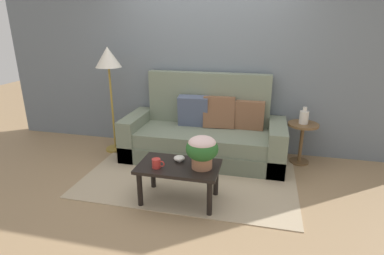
{
  "coord_description": "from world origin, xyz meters",
  "views": [
    {
      "loc": [
        0.82,
        -3.3,
        1.83
      ],
      "look_at": [
        0.02,
        0.03,
        0.65
      ],
      "focal_mm": 28.88,
      "sensor_mm": 36.0,
      "label": 1
    }
  ],
  "objects_px": {
    "coffee_table": "(179,171)",
    "floor_lamp": "(109,65)",
    "potted_plant": "(202,149)",
    "table_vase": "(304,117)",
    "couch": "(205,134)",
    "snack_bowl": "(179,158)",
    "side_table": "(302,136)",
    "coffee_mug": "(157,163)"
  },
  "relations": [
    {
      "from": "coffee_table",
      "to": "floor_lamp",
      "type": "relative_size",
      "value": 0.56
    },
    {
      "from": "floor_lamp",
      "to": "potted_plant",
      "type": "height_order",
      "value": "floor_lamp"
    },
    {
      "from": "coffee_table",
      "to": "table_vase",
      "type": "relative_size",
      "value": 3.77
    },
    {
      "from": "couch",
      "to": "coffee_table",
      "type": "xyz_separation_m",
      "value": [
        -0.05,
        -1.17,
        0.01
      ]
    },
    {
      "from": "snack_bowl",
      "to": "table_vase",
      "type": "relative_size",
      "value": 0.54
    },
    {
      "from": "couch",
      "to": "side_table",
      "type": "bearing_deg",
      "value": 5.38
    },
    {
      "from": "couch",
      "to": "side_table",
      "type": "height_order",
      "value": "couch"
    },
    {
      "from": "couch",
      "to": "coffee_mug",
      "type": "height_order",
      "value": "couch"
    },
    {
      "from": "couch",
      "to": "floor_lamp",
      "type": "distance_m",
      "value": 1.64
    },
    {
      "from": "coffee_mug",
      "to": "potted_plant",
      "type": "bearing_deg",
      "value": 13.72
    },
    {
      "from": "floor_lamp",
      "to": "potted_plant",
      "type": "xyz_separation_m",
      "value": [
        1.55,
        -1.12,
        -0.64
      ]
    },
    {
      "from": "side_table",
      "to": "table_vase",
      "type": "height_order",
      "value": "table_vase"
    },
    {
      "from": "snack_bowl",
      "to": "coffee_mug",
      "type": "bearing_deg",
      "value": -132.29
    },
    {
      "from": "table_vase",
      "to": "couch",
      "type": "bearing_deg",
      "value": -174.63
    },
    {
      "from": "floor_lamp",
      "to": "coffee_table",
      "type": "bearing_deg",
      "value": -40.61
    },
    {
      "from": "couch",
      "to": "coffee_table",
      "type": "bearing_deg",
      "value": -92.2
    },
    {
      "from": "snack_bowl",
      "to": "floor_lamp",
      "type": "bearing_deg",
      "value": 141.38
    },
    {
      "from": "potted_plant",
      "to": "coffee_mug",
      "type": "bearing_deg",
      "value": -166.28
    },
    {
      "from": "floor_lamp",
      "to": "coffee_mug",
      "type": "xyz_separation_m",
      "value": [
        1.11,
        -1.23,
        -0.8
      ]
    },
    {
      "from": "side_table",
      "to": "snack_bowl",
      "type": "xyz_separation_m",
      "value": [
        -1.36,
        -1.2,
        0.07
      ]
    },
    {
      "from": "floor_lamp",
      "to": "table_vase",
      "type": "height_order",
      "value": "floor_lamp"
    },
    {
      "from": "side_table",
      "to": "couch",
      "type": "bearing_deg",
      "value": -174.62
    },
    {
      "from": "side_table",
      "to": "coffee_mug",
      "type": "bearing_deg",
      "value": -137.65
    },
    {
      "from": "floor_lamp",
      "to": "potted_plant",
      "type": "bearing_deg",
      "value": -35.83
    },
    {
      "from": "side_table",
      "to": "coffee_mug",
      "type": "relative_size",
      "value": 4.21
    },
    {
      "from": "side_table",
      "to": "table_vase",
      "type": "xyz_separation_m",
      "value": [
        -0.0,
        -0.0,
        0.26
      ]
    },
    {
      "from": "coffee_table",
      "to": "coffee_mug",
      "type": "height_order",
      "value": "coffee_mug"
    },
    {
      "from": "side_table",
      "to": "potted_plant",
      "type": "distance_m",
      "value": 1.71
    },
    {
      "from": "coffee_mug",
      "to": "snack_bowl",
      "type": "xyz_separation_m",
      "value": [
        0.18,
        0.2,
        -0.01
      ]
    },
    {
      "from": "coffee_table",
      "to": "potted_plant",
      "type": "relative_size",
      "value": 2.51
    },
    {
      "from": "coffee_table",
      "to": "coffee_mug",
      "type": "bearing_deg",
      "value": -151.67
    },
    {
      "from": "floor_lamp",
      "to": "side_table",
      "type": "bearing_deg",
      "value": 3.78
    },
    {
      "from": "couch",
      "to": "coffee_mug",
      "type": "relative_size",
      "value": 16.37
    },
    {
      "from": "coffee_table",
      "to": "floor_lamp",
      "type": "distance_m",
      "value": 1.95
    },
    {
      "from": "side_table",
      "to": "coffee_table",
      "type": "bearing_deg",
      "value": -135.95
    },
    {
      "from": "snack_bowl",
      "to": "table_vase",
      "type": "bearing_deg",
      "value": 41.61
    },
    {
      "from": "potted_plant",
      "to": "table_vase",
      "type": "xyz_separation_m",
      "value": [
        1.09,
        1.3,
        0.03
      ]
    },
    {
      "from": "snack_bowl",
      "to": "couch",
      "type": "bearing_deg",
      "value": 86.6
    },
    {
      "from": "side_table",
      "to": "snack_bowl",
      "type": "bearing_deg",
      "value": -138.45
    },
    {
      "from": "floor_lamp",
      "to": "coffee_mug",
      "type": "height_order",
      "value": "floor_lamp"
    },
    {
      "from": "coffee_table",
      "to": "side_table",
      "type": "distance_m",
      "value": 1.86
    },
    {
      "from": "potted_plant",
      "to": "table_vase",
      "type": "distance_m",
      "value": 1.69
    }
  ]
}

